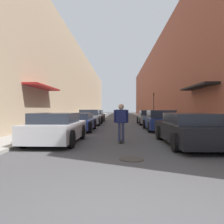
{
  "coord_description": "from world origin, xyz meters",
  "views": [
    {
      "loc": [
        -0.07,
        -2.76,
        1.43
      ],
      "look_at": [
        -0.49,
        11.23,
        1.24
      ],
      "focal_mm": 35.0,
      "sensor_mm": 36.0,
      "label": 1
    }
  ],
  "objects_px": {
    "parked_car_right_0": "(189,129)",
    "parked_car_left_3": "(95,116)",
    "parked_car_left_0": "(56,128)",
    "parked_car_left_1": "(79,122)",
    "manhole_cover": "(132,159)",
    "skateboarder": "(121,119)",
    "parked_car_right_2": "(149,118)",
    "parked_car_right_1": "(160,121)",
    "parked_car_left_2": "(90,118)",
    "traffic_light": "(154,103)"
  },
  "relations": [
    {
      "from": "parked_car_left_1",
      "to": "skateboarder",
      "type": "height_order",
      "value": "skateboarder"
    },
    {
      "from": "parked_car_left_1",
      "to": "manhole_cover",
      "type": "xyz_separation_m",
      "value": [
        2.98,
        -8.01,
        -0.57
      ]
    },
    {
      "from": "parked_car_left_3",
      "to": "parked_car_right_1",
      "type": "xyz_separation_m",
      "value": [
        5.45,
        -10.01,
        0.0
      ]
    },
    {
      "from": "parked_car_right_1",
      "to": "parked_car_right_2",
      "type": "bearing_deg",
      "value": 89.88
    },
    {
      "from": "parked_car_left_1",
      "to": "parked_car_right_0",
      "type": "bearing_deg",
      "value": -45.27
    },
    {
      "from": "parked_car_left_0",
      "to": "traffic_light",
      "type": "bearing_deg",
      "value": 70.75
    },
    {
      "from": "parked_car_left_3",
      "to": "parked_car_right_0",
      "type": "distance_m",
      "value": 16.92
    },
    {
      "from": "parked_car_left_3",
      "to": "parked_car_right_2",
      "type": "relative_size",
      "value": 1.13
    },
    {
      "from": "parked_car_right_0",
      "to": "parked_car_left_3",
      "type": "bearing_deg",
      "value": 108.85
    },
    {
      "from": "parked_car_right_0",
      "to": "parked_car_right_1",
      "type": "xyz_separation_m",
      "value": [
        -0.01,
        6.0,
        0.03
      ]
    },
    {
      "from": "parked_car_left_0",
      "to": "parked_car_left_3",
      "type": "relative_size",
      "value": 0.83
    },
    {
      "from": "parked_car_left_2",
      "to": "parked_car_right_0",
      "type": "bearing_deg",
      "value": -63.8
    },
    {
      "from": "skateboarder",
      "to": "parked_car_left_3",
      "type": "bearing_deg",
      "value": 100.23
    },
    {
      "from": "parked_car_left_0",
      "to": "traffic_light",
      "type": "height_order",
      "value": "traffic_light"
    },
    {
      "from": "parked_car_right_0",
      "to": "parked_car_right_1",
      "type": "relative_size",
      "value": 1.09
    },
    {
      "from": "parked_car_left_2",
      "to": "manhole_cover",
      "type": "xyz_separation_m",
      "value": [
        2.95,
        -13.48,
        -0.65
      ]
    },
    {
      "from": "parked_car_left_1",
      "to": "parked_car_left_2",
      "type": "height_order",
      "value": "parked_car_left_2"
    },
    {
      "from": "parked_car_left_1",
      "to": "traffic_light",
      "type": "distance_m",
      "value": 18.17
    },
    {
      "from": "traffic_light",
      "to": "parked_car_left_3",
      "type": "bearing_deg",
      "value": -142.16
    },
    {
      "from": "skateboarder",
      "to": "parked_car_left_1",
      "type": "bearing_deg",
      "value": 119.44
    },
    {
      "from": "parked_car_right_1",
      "to": "manhole_cover",
      "type": "distance_m",
      "value": 8.9
    },
    {
      "from": "parked_car_right_1",
      "to": "manhole_cover",
      "type": "xyz_separation_m",
      "value": [
        -2.42,
        -8.54,
        -0.64
      ]
    },
    {
      "from": "parked_car_left_2",
      "to": "parked_car_left_1",
      "type": "bearing_deg",
      "value": -90.35
    },
    {
      "from": "parked_car_left_2",
      "to": "traffic_light",
      "type": "relative_size",
      "value": 1.13
    },
    {
      "from": "parked_car_left_2",
      "to": "traffic_light",
      "type": "bearing_deg",
      "value": 55.64
    },
    {
      "from": "parked_car_left_1",
      "to": "skateboarder",
      "type": "relative_size",
      "value": 2.39
    },
    {
      "from": "parked_car_left_0",
      "to": "manhole_cover",
      "type": "bearing_deg",
      "value": -43.91
    },
    {
      "from": "parked_car_left_2",
      "to": "skateboarder",
      "type": "distance_m",
      "value": 10.64
    },
    {
      "from": "parked_car_left_0",
      "to": "traffic_light",
      "type": "xyz_separation_m",
      "value": [
        7.53,
        21.57,
        1.72
      ]
    },
    {
      "from": "parked_car_left_0",
      "to": "parked_car_right_0",
      "type": "xyz_separation_m",
      "value": [
        5.42,
        -0.33,
        -0.0
      ]
    },
    {
      "from": "parked_car_left_3",
      "to": "parked_car_right_2",
      "type": "height_order",
      "value": "parked_car_left_3"
    },
    {
      "from": "parked_car_right_0",
      "to": "skateboarder",
      "type": "height_order",
      "value": "skateboarder"
    },
    {
      "from": "parked_car_left_0",
      "to": "traffic_light",
      "type": "relative_size",
      "value": 1.09
    },
    {
      "from": "parked_car_left_0",
      "to": "skateboarder",
      "type": "xyz_separation_m",
      "value": [
        2.72,
        0.31,
        0.39
      ]
    },
    {
      "from": "parked_car_right_1",
      "to": "skateboarder",
      "type": "relative_size",
      "value": 2.65
    },
    {
      "from": "parked_car_left_1",
      "to": "traffic_light",
      "type": "relative_size",
      "value": 1.09
    },
    {
      "from": "parked_car_left_2",
      "to": "parked_car_right_0",
      "type": "xyz_separation_m",
      "value": [
        5.38,
        -10.93,
        -0.04
      ]
    },
    {
      "from": "parked_car_right_0",
      "to": "parked_car_right_2",
      "type": "bearing_deg",
      "value": 90.01
    },
    {
      "from": "traffic_light",
      "to": "skateboarder",
      "type": "bearing_deg",
      "value": -102.75
    },
    {
      "from": "parked_car_right_2",
      "to": "skateboarder",
      "type": "distance_m",
      "value": 11.24
    },
    {
      "from": "parked_car_left_0",
      "to": "parked_car_left_2",
      "type": "bearing_deg",
      "value": 89.8
    },
    {
      "from": "parked_car_left_2",
      "to": "traffic_light",
      "type": "xyz_separation_m",
      "value": [
        7.5,
        10.97,
        1.68
      ]
    },
    {
      "from": "parked_car_left_1",
      "to": "manhole_cover",
      "type": "relative_size",
      "value": 5.65
    },
    {
      "from": "parked_car_left_2",
      "to": "parked_car_right_1",
      "type": "bearing_deg",
      "value": -42.6
    },
    {
      "from": "parked_car_left_3",
      "to": "parked_car_right_1",
      "type": "bearing_deg",
      "value": -61.43
    },
    {
      "from": "parked_car_left_0",
      "to": "parked_car_left_3",
      "type": "distance_m",
      "value": 15.68
    },
    {
      "from": "skateboarder",
      "to": "manhole_cover",
      "type": "xyz_separation_m",
      "value": [
        0.26,
        -3.19,
        -1.01
      ]
    },
    {
      "from": "parked_car_left_0",
      "to": "parked_car_right_2",
      "type": "bearing_deg",
      "value": 64.24
    },
    {
      "from": "parked_car_right_2",
      "to": "parked_car_right_1",
      "type": "bearing_deg",
      "value": -90.12
    },
    {
      "from": "traffic_light",
      "to": "manhole_cover",
      "type": "bearing_deg",
      "value": -100.54
    }
  ]
}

